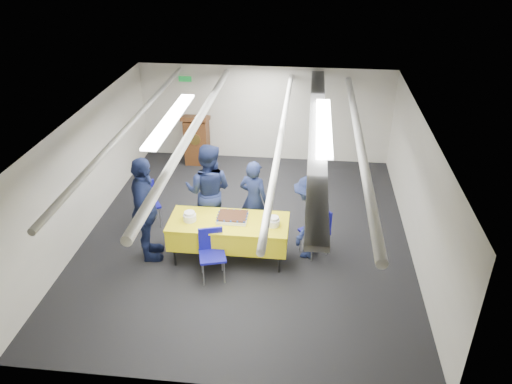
# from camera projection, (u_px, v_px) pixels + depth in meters

# --- Properties ---
(ground) EXTENTS (7.00, 7.00, 0.00)m
(ground) POSITION_uv_depth(u_px,v_px,m) (247.00, 235.00, 9.48)
(ground) COLOR black
(ground) RESTS_ON ground
(room_shell) EXTENTS (6.00, 7.00, 2.30)m
(room_shell) POSITION_uv_depth(u_px,v_px,m) (254.00, 138.00, 8.95)
(room_shell) COLOR beige
(room_shell) RESTS_ON ground
(serving_table) EXTENTS (2.04, 0.85, 0.77)m
(serving_table) POSITION_uv_depth(u_px,v_px,m) (229.00, 231.00, 8.56)
(serving_table) COLOR black
(serving_table) RESTS_ON ground
(sheet_cake) EXTENTS (0.52, 0.41, 0.09)m
(sheet_cake) POSITION_uv_depth(u_px,v_px,m) (232.00, 217.00, 8.49)
(sheet_cake) COLOR white
(sheet_cake) RESTS_ON serving_table
(plate_stack_left) EXTENTS (0.22, 0.22, 0.17)m
(plate_stack_left) POSITION_uv_depth(u_px,v_px,m) (190.00, 217.00, 8.44)
(plate_stack_left) COLOR white
(plate_stack_left) RESTS_ON serving_table
(plate_stack_right) EXTENTS (0.21, 0.21, 0.17)m
(plate_stack_right) POSITION_uv_depth(u_px,v_px,m) (274.00, 222.00, 8.31)
(plate_stack_right) COLOR white
(plate_stack_right) RESTS_ON serving_table
(podium) EXTENTS (0.62, 0.53, 1.25)m
(podium) POSITION_uv_depth(u_px,v_px,m) (197.00, 139.00, 11.98)
(podium) COLOR brown
(podium) RESTS_ON ground
(chair_near) EXTENTS (0.52, 0.52, 0.87)m
(chair_near) POSITION_uv_depth(u_px,v_px,m) (212.00, 249.00, 8.16)
(chair_near) COLOR gray
(chair_near) RESTS_ON ground
(chair_right) EXTENTS (0.59, 0.59, 0.87)m
(chair_right) POSITION_uv_depth(u_px,v_px,m) (318.00, 226.00, 8.76)
(chair_right) COLOR gray
(chair_right) RESTS_ON ground
(chair_left) EXTENTS (0.58, 0.58, 0.87)m
(chair_left) POSITION_uv_depth(u_px,v_px,m) (146.00, 199.00, 9.61)
(chair_left) COLOR gray
(chair_left) RESTS_ON ground
(sailor_a) EXTENTS (0.67, 0.56, 1.56)m
(sailor_a) POSITION_uv_depth(u_px,v_px,m) (254.00, 200.00, 9.07)
(sailor_a) COLOR black
(sailor_a) RESTS_ON ground
(sailor_b) EXTENTS (0.95, 0.77, 1.83)m
(sailor_b) POSITION_uv_depth(u_px,v_px,m) (209.00, 191.00, 9.09)
(sailor_b) COLOR black
(sailor_b) RESTS_ON ground
(sailor_c) EXTENTS (0.70, 1.20, 1.92)m
(sailor_c) POSITION_uv_depth(u_px,v_px,m) (145.00, 210.00, 8.41)
(sailor_c) COLOR black
(sailor_c) RESTS_ON ground
(sailor_d) EXTENTS (0.81, 1.11, 1.54)m
(sailor_d) POSITION_uv_depth(u_px,v_px,m) (308.00, 217.00, 8.57)
(sailor_d) COLOR black
(sailor_d) RESTS_ON ground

